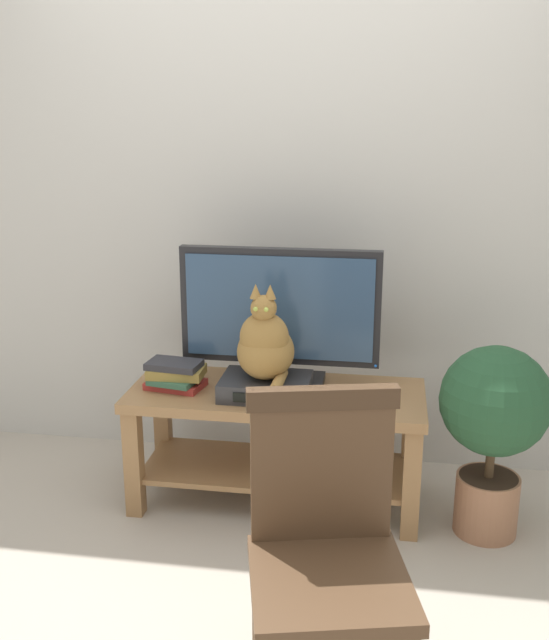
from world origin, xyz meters
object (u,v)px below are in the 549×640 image
(cat, at_px, (265,345))
(book_stack, at_px, (175,375))
(tv_stand, at_px, (276,424))
(wooden_chair, at_px, (326,538))
(media_box, at_px, (265,387))
(potted_plant, at_px, (494,419))
(tv, at_px, (280,313))

(cat, distance_m, book_stack, 0.43)
(cat, bearing_deg, tv_stand, 63.43)
(wooden_chair, bearing_deg, tv_stand, 105.51)
(media_box, relative_size, potted_plant, 0.47)
(tv, relative_size, cat, 2.09)
(cat, distance_m, wooden_chair, 1.14)
(wooden_chair, height_order, book_stack, wooden_chair)
(media_box, xyz_separation_m, potted_plant, (0.92, -0.05, -0.06))
(tv_stand, bearing_deg, tv, 89.98)
(tv_stand, xyz_separation_m, potted_plant, (0.89, -0.11, 0.13))
(book_stack, bearing_deg, tv_stand, 4.76)
(cat, distance_m, potted_plant, 0.96)
(tv, bearing_deg, cat, -102.59)
(media_box, height_order, potted_plant, potted_plant)
(tv_stand, relative_size, media_box, 3.39)
(wooden_chair, relative_size, potted_plant, 1.19)
(potted_plant, bearing_deg, tv_stand, 172.90)
(media_box, bearing_deg, wooden_chair, -71.83)
(cat, relative_size, book_stack, 1.58)
(tv, relative_size, wooden_chair, 0.90)
(media_box, distance_m, wooden_chair, 1.13)
(book_stack, bearing_deg, potted_plant, -3.23)
(media_box, distance_m, book_stack, 0.40)
(tv_stand, relative_size, potted_plant, 1.58)
(tv, xyz_separation_m, potted_plant, (0.89, -0.20, -0.34))
(potted_plant, bearing_deg, book_stack, 176.77)
(tv_stand, height_order, wooden_chair, wooden_chair)
(tv_stand, height_order, book_stack, book_stack)
(cat, xyz_separation_m, wooden_chair, (0.35, -1.06, -0.20))
(wooden_chair, bearing_deg, media_box, 108.17)
(tv_stand, bearing_deg, cat, -116.57)
(tv, relative_size, book_stack, 3.29)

